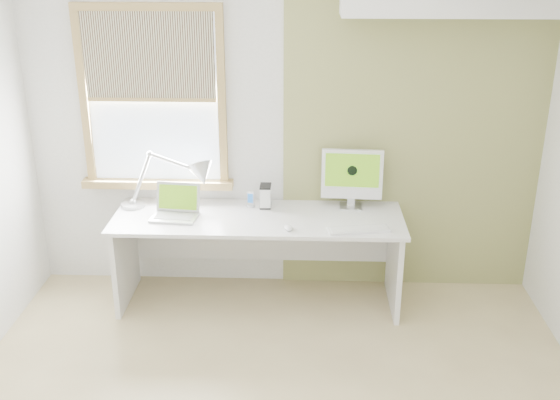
{
  "coord_description": "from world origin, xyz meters",
  "views": [
    {
      "loc": [
        0.17,
        -3.2,
        2.69
      ],
      "look_at": [
        0.0,
        1.05,
        1.0
      ],
      "focal_mm": 42.29,
      "sensor_mm": 36.0,
      "label": 1
    }
  ],
  "objects_px": {
    "imac": "(352,175)",
    "desk_lamp": "(189,178)",
    "desk": "(259,237)",
    "laptop": "(176,209)",
    "external_drive": "(266,196)"
  },
  "relations": [
    {
      "from": "imac",
      "to": "desk_lamp",
      "type": "bearing_deg",
      "value": -178.33
    },
    {
      "from": "desk_lamp",
      "to": "imac",
      "type": "relative_size",
      "value": 1.71
    },
    {
      "from": "laptop",
      "to": "external_drive",
      "type": "bearing_deg",
      "value": 17.69
    },
    {
      "from": "laptop",
      "to": "external_drive",
      "type": "height_order",
      "value": "laptop"
    },
    {
      "from": "desk",
      "to": "laptop",
      "type": "distance_m",
      "value": 0.67
    },
    {
      "from": "external_drive",
      "to": "imac",
      "type": "relative_size",
      "value": 0.37
    },
    {
      "from": "desk",
      "to": "imac",
      "type": "relative_size",
      "value": 4.64
    },
    {
      "from": "desk",
      "to": "external_drive",
      "type": "relative_size",
      "value": 12.4
    },
    {
      "from": "desk_lamp",
      "to": "external_drive",
      "type": "relative_size",
      "value": 4.56
    },
    {
      "from": "external_drive",
      "to": "desk_lamp",
      "type": "bearing_deg",
      "value": -179.07
    },
    {
      "from": "desk",
      "to": "desk_lamp",
      "type": "distance_m",
      "value": 0.71
    },
    {
      "from": "laptop",
      "to": "desk",
      "type": "bearing_deg",
      "value": 6.31
    },
    {
      "from": "desk",
      "to": "external_drive",
      "type": "bearing_deg",
      "value": 72.44
    },
    {
      "from": "laptop",
      "to": "imac",
      "type": "height_order",
      "value": "imac"
    },
    {
      "from": "laptop",
      "to": "imac",
      "type": "xyz_separation_m",
      "value": [
        1.33,
        0.24,
        0.2
      ]
    }
  ]
}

